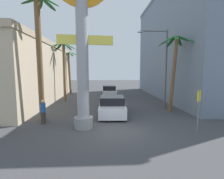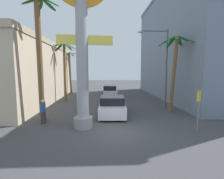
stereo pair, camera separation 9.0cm
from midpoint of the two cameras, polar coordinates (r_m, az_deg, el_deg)
The scene contains 13 objects.
ground_plane at distance 20.46m, azimuth -1.12°, elevation -4.00°, with size 88.14×88.14×0.00m, color #424244.
building_left at distance 22.52m, azimuth -27.73°, elevation 4.97°, with size 7.60×18.40×6.81m.
building_right at distance 25.78m, azimuth 22.14°, elevation 13.29°, with size 7.01×22.16×13.97m.
neon_sign_pole at distance 11.16m, azimuth -9.94°, elevation 15.23°, with size 3.74×1.19×11.13m.
street_lamp at distance 17.52m, azimuth 15.74°, elevation 8.94°, with size 2.92×0.28×7.46m.
crossing_sign at distance 11.60m, azimuth 26.21°, elevation -4.40°, with size 0.47×0.47×2.51m.
car_lead at distance 14.57m, azimuth -0.13°, elevation -5.43°, with size 2.33×5.01×1.56m.
car_far at distance 24.30m, azimuth -1.09°, elevation -0.59°, with size 2.00×4.30×1.56m.
palm_tree_near_left at distance 13.39m, azimuth -22.65°, elevation 11.97°, with size 2.62×2.58×8.62m.
palm_tree_mid_left at distance 21.56m, azimuth -15.62°, elevation 8.59°, with size 3.08×2.78×6.94m.
palm_tree_near_right at distance 16.14m, azimuth 19.60°, elevation 9.33°, with size 3.10×3.22×6.66m.
palm_tree_far_left at distance 28.12m, azimuth -13.79°, elevation 6.88°, with size 2.56×2.58×6.48m.
pedestrian_curb_left at distance 12.91m, azimuth -21.77°, elevation -6.23°, with size 0.48×0.48×1.66m.
Camera 1 is at (-0.72, -10.11, 3.68)m, focal length 28.00 mm.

